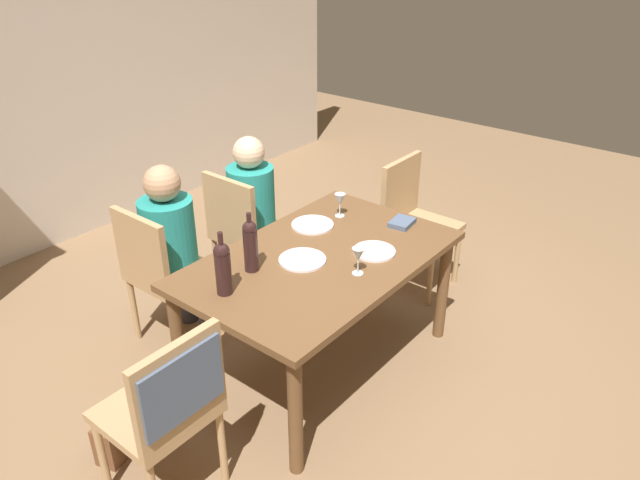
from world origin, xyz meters
TOP-DOWN VIEW (x-y plane):
  - ground_plane at (0.00, 0.00)m, footprint 10.00×10.00m
  - rear_room_partition at (0.00, 2.68)m, footprint 6.40×0.12m
  - dining_table at (0.00, 0.00)m, footprint 1.53×0.97m
  - chair_far_right at (0.26, 0.86)m, footprint 0.44×0.44m
  - chair_far_left at (-0.43, 0.86)m, footprint 0.44×0.44m
  - chair_right_end at (1.14, 0.09)m, footprint 0.44×0.44m
  - chair_left_end at (-1.14, -0.12)m, footprint 0.44×0.46m
  - person_woman_host at (0.37, 0.86)m, footprint 0.36×0.31m
  - person_man_bearded at (-0.32, 0.86)m, footprint 0.36×0.32m
  - wine_bottle_tall_green at (-0.34, 0.19)m, footprint 0.08×0.08m
  - wine_bottle_dark_red at (-0.58, 0.13)m, footprint 0.08×0.08m
  - wine_glass_near_left at (-0.02, -0.27)m, footprint 0.07×0.07m
  - wine_glass_centre at (0.47, 0.22)m, footprint 0.07×0.07m
  - dinner_plate_host at (-0.10, 0.04)m, footprint 0.26×0.26m
  - dinner_plate_guest_left at (0.22, -0.21)m, footprint 0.24×0.24m
  - dinner_plate_guest_right at (0.26, 0.27)m, footprint 0.25×0.25m
  - folded_napkin at (0.61, -0.14)m, footprint 0.17×0.14m
  - handbag at (-1.14, 0.35)m, footprint 0.30×0.20m

SIDE VIEW (x-z plane):
  - ground_plane at x=0.00m, z-range 0.00..0.00m
  - handbag at x=-1.14m, z-range 0.00..0.22m
  - chair_far_right at x=0.26m, z-range 0.07..0.99m
  - chair_far_left at x=-0.43m, z-range 0.07..0.99m
  - chair_right_end at x=1.14m, z-range 0.07..0.99m
  - chair_left_end at x=-1.14m, z-range 0.13..1.05m
  - dining_table at x=0.00m, z-range 0.28..1.01m
  - person_woman_host at x=0.37m, z-range 0.09..1.23m
  - person_man_bearded at x=-0.32m, z-range 0.09..1.24m
  - dinner_plate_host at x=-0.10m, z-range 0.74..0.75m
  - dinner_plate_guest_left at x=0.22m, z-range 0.74..0.75m
  - dinner_plate_guest_right at x=0.26m, z-range 0.74..0.75m
  - folded_napkin at x=0.61m, z-range 0.74..0.77m
  - wine_glass_near_left at x=-0.02m, z-range 0.77..0.92m
  - wine_glass_centre at x=0.47m, z-range 0.77..0.92m
  - wine_bottle_dark_red at x=-0.58m, z-range 0.72..1.05m
  - wine_bottle_tall_green at x=-0.34m, z-range 0.72..1.05m
  - rear_room_partition at x=0.00m, z-range 0.00..2.70m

